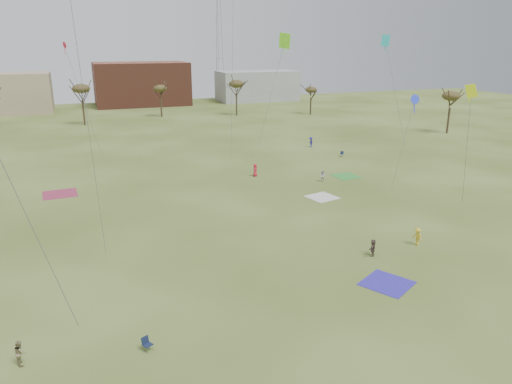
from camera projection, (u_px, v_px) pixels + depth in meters
name	position (u px, v px, depth m)	size (l,w,h in m)	color
ground	(321.00, 324.00, 31.08)	(260.00, 260.00, 0.00)	#3E4E18
spectator_fore_b	(20.00, 352.00, 27.06)	(0.73, 0.57, 1.50)	#7F7851
spectator_fore_c	(373.00, 248.00, 40.85)	(1.39, 0.44, 1.50)	brown
flyer_mid_b	(417.00, 237.00, 43.00)	(1.06, 0.61, 1.64)	gold
spectator_mid_e	(323.00, 176.00, 62.58)	(0.76, 0.59, 1.56)	silver
flyer_far_b	(255.00, 170.00, 65.13)	(0.85, 0.56, 1.75)	red
flyer_far_c	(311.00, 142.00, 83.37)	(1.13, 0.65, 1.74)	navy
blanket_blue	(387.00, 283.00, 36.33)	(3.35, 3.35, 0.03)	#3229B2
blanket_cream	(322.00, 197.00, 56.51)	(3.17, 3.17, 0.03)	silver
blanket_plum	(60.00, 194.00, 57.72)	(3.88, 3.88, 0.03)	#962E4B
blanket_olive	(346.00, 176.00, 65.30)	(3.22, 3.22, 0.03)	green
camp_chair_left	(148.00, 347.00, 28.36)	(0.70, 0.72, 0.87)	#141E37
camp_chair_right	(342.00, 155.00, 76.41)	(0.73, 0.74, 0.87)	#16213D
tree_line	(129.00, 95.00, 98.70)	(117.44, 49.32, 8.91)	#3A2B1E
building_brick	(142.00, 84.00, 138.18)	(26.00, 16.00, 12.00)	brown
building_grey	(257.00, 86.00, 148.53)	(24.00, 12.00, 9.00)	gray
radio_tower	(219.00, 36.00, 147.04)	(1.51, 1.72, 41.00)	#9EA3A8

